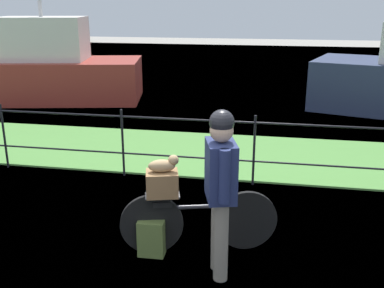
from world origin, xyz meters
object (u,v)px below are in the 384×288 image
wooden_crate (162,183)px  bicycle_main (198,221)px  cyclist_person (221,180)px  moored_boat_near (46,70)px  backpack_on_paving (152,238)px  terrier_dog (164,165)px

wooden_crate → bicycle_main: bearing=15.6°
cyclist_person → moored_boat_near: 9.37m
wooden_crate → moored_boat_near: (-5.07, 7.13, 0.01)m
bicycle_main → moored_boat_near: (-5.43, 7.03, 0.46)m
cyclist_person → moored_boat_near: moored_boat_near is taller
wooden_crate → backpack_on_paving: bearing=-146.6°
cyclist_person → backpack_on_paving: size_ratio=4.21×
bicycle_main → wooden_crate: bearing=-164.4°
terrier_dog → backpack_on_paving: size_ratio=0.81×
wooden_crate → moored_boat_near: moored_boat_near is taller
bicycle_main → backpack_on_paving: bearing=-159.8°
cyclist_person → moored_boat_near: size_ratio=0.31×
wooden_crate → terrier_dog: bearing=15.6°
wooden_crate → terrier_dog: size_ratio=1.01×
bicycle_main → cyclist_person: cyclist_person is taller
bicycle_main → moored_boat_near: 8.90m
wooden_crate → terrier_dog: 0.21m
terrier_dog → moored_boat_near: bearing=125.5°
bicycle_main → wooden_crate: (-0.36, -0.10, 0.45)m
cyclist_person → backpack_on_paving: bearing=164.0°
wooden_crate → moored_boat_near: bearing=125.4°
bicycle_main → wooden_crate: wooden_crate is taller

